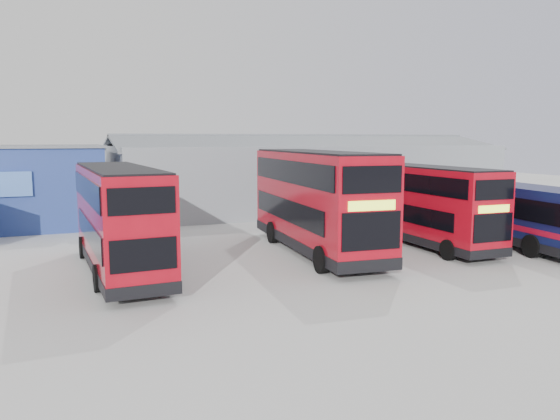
% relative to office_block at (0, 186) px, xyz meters
% --- Properties ---
extents(ground_plane, '(120.00, 120.00, 0.00)m').
position_rel_office_block_xyz_m(ground_plane, '(14.00, -17.99, -2.58)').
color(ground_plane, '#B0B0AA').
rests_on(ground_plane, ground).
extents(office_block, '(12.30, 8.32, 5.12)m').
position_rel_office_block_xyz_m(office_block, '(0.00, 0.00, 0.00)').
color(office_block, navy).
rests_on(office_block, ground).
extents(maintenance_shed, '(30.50, 12.00, 5.89)m').
position_rel_office_block_xyz_m(maintenance_shed, '(22.00, 2.01, 0.02)').
color(maintenance_shed, gray).
rests_on(maintenance_shed, ground).
extents(double_decker_left, '(2.93, 10.49, 4.40)m').
position_rel_office_block_xyz_m(double_decker_left, '(5.54, -15.05, -0.39)').
color(double_decker_left, '#A50917').
rests_on(double_decker_left, ground).
extents(double_decker_centre, '(3.79, 11.88, 4.94)m').
position_rel_office_block_xyz_m(double_decker_centre, '(14.85, -14.43, -0.12)').
color(double_decker_centre, '#A50917').
rests_on(double_decker_centre, ground).
extents(double_decker_right, '(2.67, 9.87, 4.15)m').
position_rel_office_block_xyz_m(double_decker_right, '(20.83, -15.03, -0.52)').
color(double_decker_right, '#A50917').
rests_on(double_decker_right, ground).
extents(single_decker_blue, '(4.00, 11.88, 3.16)m').
position_rel_office_block_xyz_m(single_decker_blue, '(25.25, -16.35, -1.01)').
color(single_decker_blue, '#0D173B').
rests_on(single_decker_blue, ground).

